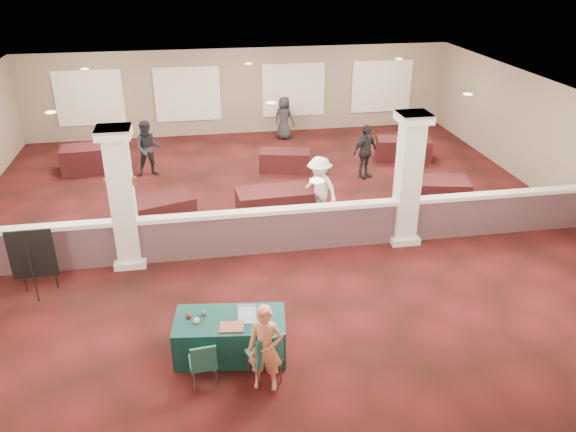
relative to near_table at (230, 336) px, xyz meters
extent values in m
plane|color=#481213|center=(1.50, 5.06, -0.37)|extent=(16.00, 16.00, 0.00)
cube|color=#86745C|center=(1.50, 13.06, 1.23)|extent=(16.00, 0.04, 3.20)
cube|color=#86745C|center=(1.50, -2.94, 1.23)|extent=(16.00, 0.04, 3.20)
cube|color=#86745C|center=(9.50, 5.06, 1.23)|extent=(0.04, 16.00, 3.20)
cube|color=white|center=(1.50, 5.06, 2.83)|extent=(16.00, 16.00, 0.02)
cube|color=#54383F|center=(1.50, 3.56, 0.13)|extent=(15.60, 0.20, 1.00)
cube|color=white|center=(1.50, 3.56, 0.68)|extent=(15.60, 0.28, 0.10)
cube|color=silver|center=(-2.00, 3.56, 1.23)|extent=(0.50, 0.50, 3.20)
cube|color=silver|center=(-2.00, 3.56, -0.29)|extent=(0.70, 0.70, 0.16)
cube|color=silver|center=(-2.00, 3.56, 2.73)|extent=(0.72, 0.72, 0.20)
cube|color=silver|center=(4.50, 3.56, 1.23)|extent=(0.50, 0.50, 3.20)
cube|color=silver|center=(4.50, 3.56, -0.29)|extent=(0.70, 0.70, 0.16)
cube|color=silver|center=(4.50, 3.56, 2.73)|extent=(0.72, 0.72, 0.20)
cylinder|color=brown|center=(-2.28, 3.56, 1.63)|extent=(0.12, 0.12, 0.18)
cylinder|color=beige|center=(-2.28, 3.56, 1.63)|extent=(0.09, 0.09, 0.10)
cylinder|color=brown|center=(-1.72, 3.56, 1.63)|extent=(0.12, 0.12, 0.18)
cylinder|color=beige|center=(-1.72, 3.56, 1.63)|extent=(0.09, 0.09, 0.10)
cube|color=#103D39|center=(0.00, 0.00, 0.00)|extent=(2.02, 1.19, 0.74)
cube|color=#1E5858|center=(0.50, -0.73, 0.11)|extent=(0.62, 0.62, 0.06)
cube|color=#1E5858|center=(0.57, -0.95, 0.38)|extent=(0.46, 0.19, 0.47)
cylinder|color=slate|center=(0.37, -0.99, -0.14)|extent=(0.03, 0.03, 0.45)
cylinder|color=slate|center=(0.75, -0.87, -0.14)|extent=(0.03, 0.03, 0.45)
cylinder|color=slate|center=(0.25, -0.60, -0.14)|extent=(0.03, 0.03, 0.45)
cylinder|color=slate|center=(0.63, -0.48, -0.14)|extent=(0.03, 0.03, 0.45)
cube|color=#1E5858|center=(-0.50, -0.66, 0.05)|extent=(0.47, 0.47, 0.06)
cube|color=#1E5858|center=(-0.48, -0.86, 0.29)|extent=(0.41, 0.08, 0.41)
cylinder|color=slate|center=(-0.66, -0.85, -0.17)|extent=(0.02, 0.02, 0.39)
cylinder|color=slate|center=(-0.31, -0.82, -0.17)|extent=(0.02, 0.02, 0.39)
cylinder|color=slate|center=(-0.69, -0.50, -0.17)|extent=(0.02, 0.02, 0.39)
cylinder|color=slate|center=(-0.34, -0.47, -0.17)|extent=(0.02, 0.02, 0.39)
cube|color=black|center=(-3.75, 2.53, 0.61)|extent=(0.89, 0.07, 1.06)
cylinder|color=black|center=(-4.07, 2.71, 0.34)|extent=(0.03, 0.03, 1.42)
cylinder|color=black|center=(-3.45, 2.73, 0.34)|extent=(0.03, 0.03, 1.42)
cylinder|color=black|center=(-3.75, 2.30, 0.34)|extent=(0.03, 0.03, 1.42)
imported|color=#F1A069|center=(0.50, -0.93, 0.41)|extent=(0.64, 0.51, 1.55)
cube|color=black|center=(-1.46, 5.36, 0.01)|extent=(2.07, 1.49, 0.76)
cube|color=black|center=(1.59, 5.36, 0.03)|extent=(2.01, 1.09, 0.79)
cube|color=black|center=(6.00, 5.36, 0.03)|extent=(2.11, 1.38, 0.79)
cube|color=black|center=(-3.59, 9.84, 0.04)|extent=(2.07, 1.16, 0.81)
cube|color=black|center=(2.46, 8.78, -0.05)|extent=(1.73, 1.15, 0.64)
cube|color=black|center=(6.57, 9.11, -0.01)|extent=(1.94, 1.27, 0.72)
imported|color=black|center=(-1.80, 9.06, 0.52)|extent=(0.89, 0.54, 1.77)
imported|color=silver|center=(2.73, 5.06, 0.50)|extent=(1.10, 1.19, 1.74)
imported|color=black|center=(4.79, 7.77, 0.48)|extent=(1.09, 0.90, 1.69)
imported|color=black|center=(2.97, 12.06, 0.42)|extent=(0.88, 0.80, 1.58)
cube|color=silver|center=(0.29, -0.09, 0.38)|extent=(0.36, 0.27, 0.02)
cube|color=silver|center=(0.31, 0.03, 0.50)|extent=(0.33, 0.05, 0.22)
cube|color=silver|center=(0.31, 0.02, 0.48)|extent=(0.30, 0.04, 0.19)
cube|color=#D25521|center=(0.02, -0.26, 0.38)|extent=(0.44, 0.35, 0.03)
sphere|color=beige|center=(-0.56, -0.03, 0.42)|extent=(0.11, 0.11, 0.11)
sphere|color=maroon|center=(-0.69, 0.14, 0.42)|extent=(0.10, 0.10, 0.10)
sphere|color=#515156|center=(-0.43, 0.18, 0.42)|extent=(0.10, 0.10, 0.10)
cube|color=#B51E13|center=(0.61, -0.36, 0.37)|extent=(0.12, 0.05, 0.01)
camera|label=1|loc=(-0.36, -8.00, 6.17)|focal=35.00mm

